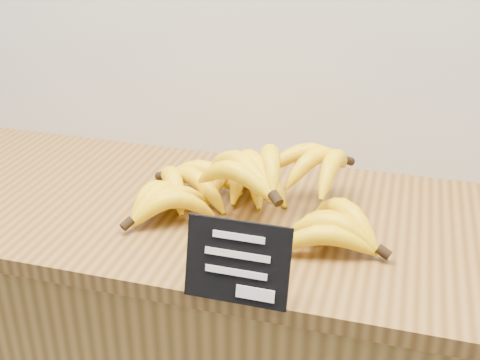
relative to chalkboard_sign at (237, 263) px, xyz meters
name	(u,v)px	position (x,y,z in m)	size (l,w,h in m)	color
counter_top	(247,218)	(-0.06, 0.26, -0.08)	(1.50, 0.54, 0.03)	brown
chalkboard_sign	(237,263)	(0.00, 0.00, 0.00)	(0.16, 0.01, 0.13)	black
banana_pile	(249,188)	(-0.05, 0.26, -0.01)	(0.52, 0.38, 0.12)	yellow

